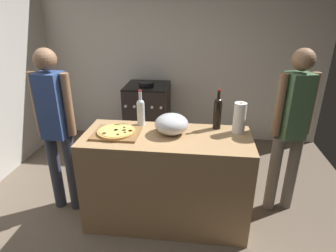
# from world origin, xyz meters

# --- Properties ---
(ground_plane) EXTENTS (4.39, 3.14, 0.02)m
(ground_plane) POSITION_xyz_m (0.00, 1.27, -0.01)
(ground_plane) COLOR #6B5B4C
(kitchen_wall_rear) EXTENTS (4.39, 0.10, 2.60)m
(kitchen_wall_rear) POSITION_xyz_m (0.00, 2.59, 1.30)
(kitchen_wall_rear) COLOR beige
(kitchen_wall_rear) RESTS_ON ground_plane
(counter) EXTENTS (1.48, 0.61, 0.89)m
(counter) POSITION_xyz_m (0.16, 0.60, 0.45)
(counter) COLOR tan
(counter) RESTS_ON ground_plane
(cutting_board) EXTENTS (0.40, 0.32, 0.02)m
(cutting_board) POSITION_xyz_m (-0.28, 0.58, 0.90)
(cutting_board) COLOR olive
(cutting_board) RESTS_ON counter
(pizza) EXTENTS (0.33, 0.33, 0.03)m
(pizza) POSITION_xyz_m (-0.28, 0.58, 0.92)
(pizza) COLOR tan
(pizza) RESTS_ON cutting_board
(mixing_bowl) EXTENTS (0.30, 0.30, 0.18)m
(mixing_bowl) POSITION_xyz_m (0.19, 0.66, 0.98)
(mixing_bowl) COLOR #B2B2B7
(mixing_bowl) RESTS_ON counter
(paper_towel_roll) EXTENTS (0.11, 0.11, 0.28)m
(paper_towel_roll) POSITION_xyz_m (0.78, 0.75, 1.03)
(paper_towel_roll) COLOR white
(paper_towel_roll) RESTS_ON counter
(wine_bottle_amber) EXTENTS (0.07, 0.07, 0.34)m
(wine_bottle_amber) POSITION_xyz_m (-0.11, 0.83, 1.03)
(wine_bottle_amber) COLOR silver
(wine_bottle_amber) RESTS_ON counter
(wine_bottle_green) EXTENTS (0.07, 0.07, 0.37)m
(wine_bottle_green) POSITION_xyz_m (0.59, 0.82, 1.05)
(wine_bottle_green) COLOR black
(wine_bottle_green) RESTS_ON counter
(stove) EXTENTS (0.60, 0.62, 0.96)m
(stove) POSITION_xyz_m (-0.31, 2.19, 0.46)
(stove) COLOR black
(stove) RESTS_ON ground_plane
(person_in_stripes) EXTENTS (0.38, 0.21, 1.61)m
(person_in_stripes) POSITION_xyz_m (-0.88, 0.66, 0.93)
(person_in_stripes) COLOR #383D4C
(person_in_stripes) RESTS_ON ground_plane
(person_in_red) EXTENTS (0.37, 0.25, 1.61)m
(person_in_red) POSITION_xyz_m (1.28, 0.90, 0.93)
(person_in_red) COLOR slate
(person_in_red) RESTS_ON ground_plane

